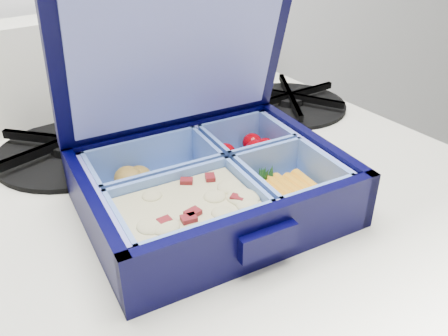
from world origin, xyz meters
TOP-DOWN VIEW (x-y plane):
  - bento_box at (-0.55, 1.63)m, footprint 0.27×0.22m
  - burner_grate at (-0.31, 1.79)m, footprint 0.17×0.17m
  - burner_grate_rear at (-0.63, 1.83)m, footprint 0.21×0.21m
  - fork at (-0.48, 1.77)m, footprint 0.16×0.12m

SIDE VIEW (x-z plane):
  - fork at x=-0.48m, z-range 0.89..0.90m
  - burner_grate_rear at x=-0.63m, z-range 0.89..0.91m
  - burner_grate at x=-0.31m, z-range 0.89..0.92m
  - bento_box at x=-0.55m, z-range 0.89..0.95m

